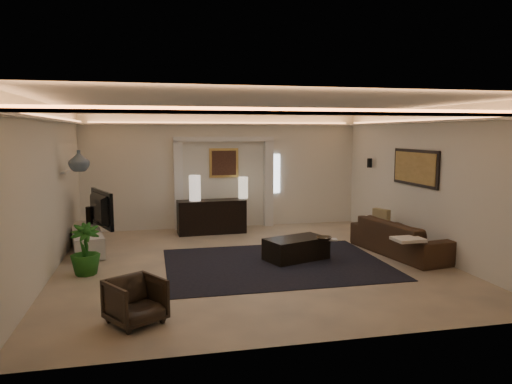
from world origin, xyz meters
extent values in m
plane|color=#CCB18C|center=(0.00, 0.00, 0.00)|extent=(7.00, 7.00, 0.00)
plane|color=white|center=(0.00, 0.00, 2.90)|extent=(7.00, 7.00, 0.00)
plane|color=silver|center=(0.00, 3.50, 1.45)|extent=(7.00, 0.00, 7.00)
plane|color=silver|center=(0.00, -3.50, 1.45)|extent=(7.00, 0.00, 7.00)
plane|color=silver|center=(-3.50, 0.00, 1.45)|extent=(0.00, 7.00, 7.00)
plane|color=silver|center=(3.50, 0.00, 1.45)|extent=(0.00, 7.00, 7.00)
cube|color=silver|center=(0.00, 0.00, 2.62)|extent=(7.00, 7.00, 0.04)
cube|color=white|center=(1.35, 3.48, 1.35)|extent=(0.25, 0.03, 1.00)
cube|color=black|center=(0.40, -0.20, 0.01)|extent=(4.00, 3.00, 0.01)
cube|color=silver|center=(-1.15, 3.40, 1.10)|extent=(0.22, 0.20, 2.20)
cube|color=silver|center=(1.15, 3.40, 1.10)|extent=(0.22, 0.20, 2.20)
cube|color=silver|center=(0.00, 3.40, 2.25)|extent=(2.52, 0.20, 0.12)
cube|color=tan|center=(0.00, 3.47, 1.65)|extent=(0.74, 0.04, 0.74)
cube|color=#4C2D1E|center=(0.00, 3.44, 1.65)|extent=(0.62, 0.02, 0.62)
cube|color=black|center=(3.47, 0.30, 1.70)|extent=(0.04, 1.64, 0.74)
cube|color=tan|center=(3.44, 0.30, 1.70)|extent=(0.02, 1.50, 0.62)
cylinder|color=black|center=(3.38, 2.20, 1.68)|extent=(0.12, 0.12, 0.22)
cube|color=silver|center=(-3.44, 1.40, 1.65)|extent=(0.10, 0.55, 0.04)
cube|color=black|center=(-0.41, 2.78, 0.40)|extent=(1.64, 0.59, 0.81)
cylinder|color=beige|center=(-0.80, 2.78, 1.09)|extent=(0.28, 0.28, 0.60)
cylinder|color=beige|center=(0.40, 2.95, 1.09)|extent=(0.24, 0.24, 0.52)
cube|color=silver|center=(-3.15, 1.73, 0.23)|extent=(0.93, 2.22, 0.40)
imported|color=black|center=(-2.97, 1.89, 0.84)|extent=(1.32, 0.66, 0.78)
cylinder|color=black|center=(-3.15, 2.30, 0.64)|extent=(0.16, 0.16, 0.38)
imported|color=#334B57|center=(-3.15, 1.17, 1.87)|extent=(0.50, 0.50, 0.41)
imported|color=#1E5A17|center=(-2.94, -0.12, 0.44)|extent=(0.57, 0.57, 0.88)
imported|color=#3C1E16|center=(3.04, -0.02, 0.34)|extent=(2.42, 1.27, 0.67)
cube|color=beige|center=(2.57, -1.06, 0.55)|extent=(0.52, 0.43, 0.06)
cube|color=#9B8655|center=(3.09, 0.96, 0.55)|extent=(0.27, 0.42, 0.40)
cube|color=black|center=(0.86, 0.02, 0.20)|extent=(1.31, 0.98, 0.43)
imported|color=#302416|center=(1.29, -0.30, 0.45)|extent=(0.36, 0.36, 0.07)
cube|color=white|center=(1.44, -0.30, 0.42)|extent=(0.24, 0.19, 0.03)
imported|color=black|center=(-2.04, -2.47, 0.29)|extent=(0.87, 0.88, 0.59)
camera|label=1|loc=(-1.81, -8.44, 2.41)|focal=33.34mm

